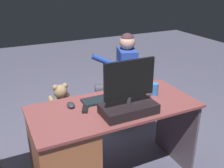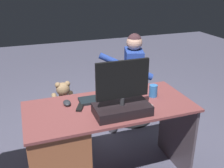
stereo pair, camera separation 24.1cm
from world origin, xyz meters
TOP-DOWN VIEW (x-y plane):
  - ground_plane at (0.00, 0.00)m, footprint 10.00×10.00m
  - desk at (0.36, 0.37)m, footprint 1.37×0.63m
  - monitor at (-0.04, 0.52)m, footprint 0.43×0.23m
  - keyboard at (0.01, 0.24)m, footprint 0.42×0.14m
  - computer_mouse at (0.33, 0.24)m, footprint 0.06×0.10m
  - cup at (-0.41, 0.33)m, footprint 0.07×0.07m
  - tv_remote at (0.23, 0.32)m, footprint 0.10×0.15m
  - notebook_binder at (-0.18, 0.39)m, footprint 0.26×0.33m
  - office_chair_teddy at (0.28, -0.27)m, footprint 0.49×0.49m
  - teddy_bear at (0.28, -0.28)m, footprint 0.22×0.22m
  - visitor_chair at (-0.62, -0.54)m, footprint 0.49×0.49m
  - person at (-0.53, -0.52)m, footprint 0.58×0.57m

SIDE VIEW (x-z plane):
  - ground_plane at x=0.00m, z-range 0.00..0.00m
  - visitor_chair at x=-0.62m, z-range 0.03..0.46m
  - office_chair_teddy at x=0.28m, z-range 0.04..0.47m
  - desk at x=0.36m, z-range 0.02..0.76m
  - teddy_bear at x=0.28m, z-range 0.41..0.73m
  - person at x=-0.53m, z-range 0.09..1.20m
  - tv_remote at x=0.23m, z-range 0.74..0.76m
  - keyboard at x=0.01m, z-range 0.74..0.76m
  - notebook_binder at x=-0.18m, z-range 0.74..0.77m
  - computer_mouse at x=0.33m, z-range 0.74..0.78m
  - cup at x=-0.41m, z-range 0.74..0.85m
  - monitor at x=-0.04m, z-range 0.64..1.07m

